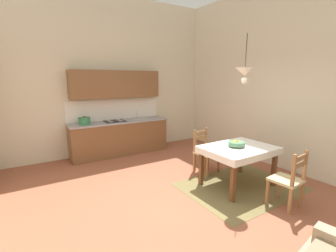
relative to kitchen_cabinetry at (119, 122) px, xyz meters
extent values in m
cube|color=#99563D|center=(-0.04, -2.88, -0.91)|extent=(6.13, 6.91, 0.10)
cube|color=beige|center=(-0.04, 0.33, 1.20)|extent=(6.13, 0.12, 4.10)
cube|color=beige|center=(2.79, -2.88, 1.20)|extent=(0.12, 6.91, 4.10)
cube|color=olive|center=(1.20, -3.13, -0.85)|extent=(2.10, 1.60, 0.01)
cube|color=brown|center=(0.01, -0.04, -0.43)|extent=(2.54, 0.60, 0.86)
cube|color=gray|center=(0.01, -0.05, 0.02)|extent=(2.57, 0.63, 0.04)
cube|color=white|center=(0.01, 0.26, 0.32)|extent=(2.54, 0.01, 0.55)
cube|color=brown|center=(0.01, 0.09, 0.99)|extent=(2.34, 0.34, 0.70)
cube|color=black|center=(0.01, -0.31, -0.81)|extent=(2.50, 0.02, 0.09)
cylinder|color=silver|center=(0.58, -0.04, 0.04)|extent=(0.34, 0.34, 0.02)
cylinder|color=silver|center=(0.58, 0.10, 0.15)|extent=(0.02, 0.02, 0.22)
cube|color=black|center=(-0.12, -0.04, 0.05)|extent=(0.52, 0.42, 0.01)
cylinder|color=silver|center=(-0.25, -0.14, 0.06)|extent=(0.11, 0.11, 0.01)
cylinder|color=silver|center=(0.01, -0.14, 0.06)|extent=(0.11, 0.11, 0.01)
cylinder|color=silver|center=(-0.25, 0.06, 0.06)|extent=(0.11, 0.11, 0.01)
cylinder|color=silver|center=(0.01, 0.06, 0.06)|extent=(0.11, 0.11, 0.01)
cylinder|color=#337A4C|center=(-0.88, -0.06, 0.12)|extent=(0.28, 0.28, 0.15)
cylinder|color=#337A4C|center=(-0.88, -0.06, 0.20)|extent=(0.29, 0.29, 0.02)
sphere|color=black|center=(-0.88, -0.06, 0.23)|extent=(0.04, 0.04, 0.04)
cube|color=brown|center=(1.20, -3.03, -0.12)|extent=(1.24, 0.92, 0.02)
cube|color=brown|center=(0.66, -3.43, -0.49)|extent=(0.07, 0.07, 0.73)
cube|color=brown|center=(1.76, -3.41, -0.49)|extent=(0.07, 0.07, 0.73)
cube|color=brown|center=(0.64, -2.65, -0.49)|extent=(0.07, 0.07, 0.73)
cube|color=brown|center=(1.74, -2.63, -0.49)|extent=(0.07, 0.07, 0.73)
cube|color=white|center=(1.20, -3.03, -0.10)|extent=(1.30, 0.98, 0.00)
cube|color=white|center=(1.21, -3.51, -0.17)|extent=(1.28, 0.03, 0.12)
cube|color=white|center=(1.19, -2.55, -0.17)|extent=(1.28, 0.03, 0.12)
cube|color=white|center=(0.56, -3.04, -0.17)|extent=(0.02, 0.96, 0.12)
cube|color=white|center=(1.84, -3.02, -0.17)|extent=(0.02, 0.96, 0.12)
cube|color=#D1BC89|center=(1.13, -2.23, -0.43)|extent=(0.48, 0.48, 0.04)
cube|color=#996B42|center=(1.34, -2.38, -0.65)|extent=(0.05, 0.05, 0.41)
cube|color=#996B42|center=(0.98, -2.44, -0.65)|extent=(0.05, 0.05, 0.41)
cube|color=#996B42|center=(1.28, -2.02, -0.39)|extent=(0.05, 0.05, 0.93)
cube|color=#996B42|center=(0.92, -2.08, -0.39)|extent=(0.05, 0.05, 0.93)
cube|color=#996B42|center=(1.10, -2.05, -0.01)|extent=(0.32, 0.08, 0.07)
cube|color=#996B42|center=(1.10, -2.05, -0.12)|extent=(0.32, 0.08, 0.07)
cube|color=#D1BC89|center=(1.27, -3.93, -0.43)|extent=(0.45, 0.45, 0.04)
cube|color=#996B42|center=(1.07, -3.77, -0.65)|extent=(0.05, 0.05, 0.41)
cube|color=#996B42|center=(1.43, -3.74, -0.65)|extent=(0.05, 0.05, 0.41)
cube|color=#996B42|center=(1.10, -4.13, -0.39)|extent=(0.05, 0.05, 0.93)
cube|color=#996B42|center=(1.46, -4.10, -0.39)|extent=(0.05, 0.05, 0.93)
cube|color=#996B42|center=(1.28, -4.11, -0.01)|extent=(0.32, 0.05, 0.07)
cube|color=#996B42|center=(1.28, -4.11, -0.12)|extent=(0.32, 0.05, 0.07)
cylinder|color=#4C7F5B|center=(1.16, -3.00, -0.09)|extent=(0.17, 0.17, 0.02)
cylinder|color=#4C7F5B|center=(1.16, -3.00, -0.04)|extent=(0.30, 0.30, 0.07)
sphere|color=gold|center=(1.11, -2.99, -0.03)|extent=(0.09, 0.09, 0.09)
sphere|color=gold|center=(1.22, -3.02, -0.04)|extent=(0.08, 0.08, 0.08)
sphere|color=gold|center=(1.16, -2.97, -0.03)|extent=(0.10, 0.10, 0.10)
cylinder|color=black|center=(1.10, -3.15, 1.56)|extent=(0.01, 0.01, 0.57)
cone|color=silver|center=(1.10, -3.15, 1.24)|extent=(0.32, 0.32, 0.14)
sphere|color=white|center=(1.10, -3.15, 1.10)|extent=(0.11, 0.11, 0.11)
camera|label=1|loc=(-2.09, -5.85, 1.12)|focal=24.91mm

